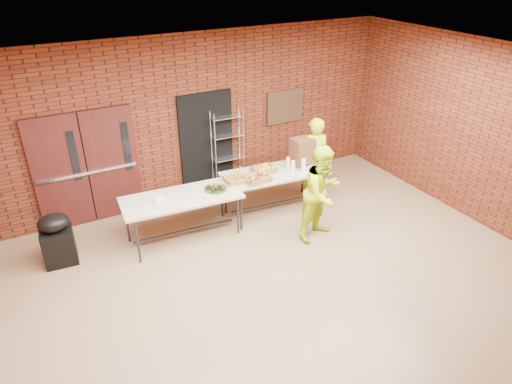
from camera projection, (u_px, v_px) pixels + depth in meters
room at (300, 196)px, 6.05m from camera, size 8.08×7.08×3.28m
double_doors at (87, 169)px, 8.04m from camera, size 1.78×0.12×2.10m
dark_doorway at (207, 145)px, 9.02m from camera, size 1.10×0.06×2.10m
bronze_plaque at (285, 107)px, 9.53m from camera, size 0.85×0.04×0.70m
wire_rack at (228, 152)px, 9.17m from camera, size 0.65×0.24×1.74m
table_left at (182, 200)px, 7.67m from camera, size 2.05×0.99×0.82m
table_right at (275, 175)px, 8.52m from camera, size 2.04×1.02×0.81m
basket_bananas at (236, 179)px, 8.11m from camera, size 0.40×0.31×0.12m
basket_oranges at (264, 169)px, 8.46m from camera, size 0.41×0.32×0.13m
basket_apples at (257, 178)px, 8.14m from camera, size 0.44×0.34×0.14m
muffin_tray at (216, 187)px, 7.85m from camera, size 0.40×0.40×0.10m
napkin_box at (160, 199)px, 7.50m from camera, size 0.17×0.11×0.06m
coffee_dispenser at (302, 151)px, 8.70m from camera, size 0.39×0.35×0.51m
cup_stack_front at (293, 167)px, 8.42m from camera, size 0.08×0.08×0.23m
cup_stack_mid at (304, 165)px, 8.48m from camera, size 0.08×0.08×0.24m
cup_stack_back at (288, 163)px, 8.59m from camera, size 0.07×0.07×0.21m
covered_grill at (57, 239)px, 7.20m from camera, size 0.52×0.45×0.88m
volunteer_woman at (313, 158)px, 8.97m from camera, size 0.71×0.58×1.67m
volunteer_man at (322, 193)px, 7.70m from camera, size 0.96×0.83×1.69m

